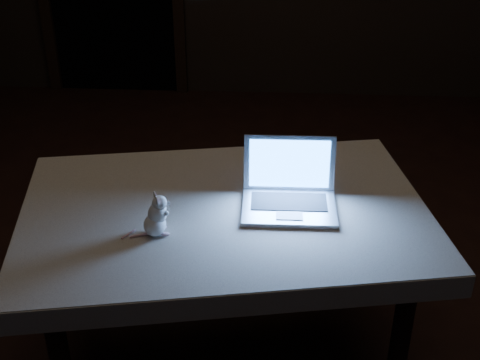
# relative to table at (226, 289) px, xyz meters

# --- Properties ---
(floor) EXTENTS (5.00, 5.00, 0.00)m
(floor) POSITION_rel_table_xyz_m (0.05, 0.29, -0.34)
(floor) COLOR black
(floor) RESTS_ON ground
(table) EXTENTS (1.40, 1.04, 0.68)m
(table) POSITION_rel_table_xyz_m (0.00, 0.00, 0.00)
(table) COLOR black
(table) RESTS_ON floor
(tablecloth) EXTENTS (1.54, 1.21, 0.08)m
(tablecloth) POSITION_rel_table_xyz_m (0.00, -0.06, 0.31)
(tablecloth) COLOR beige
(tablecloth) RESTS_ON table
(laptop) EXTENTS (0.31, 0.28, 0.21)m
(laptop) POSITION_rel_table_xyz_m (0.22, -0.00, 0.45)
(laptop) COLOR #AEAEB3
(laptop) RESTS_ON tablecloth
(plush_mouse) EXTENTS (0.12, 0.12, 0.14)m
(plush_mouse) POSITION_rel_table_xyz_m (-0.20, -0.17, 0.42)
(plush_mouse) COLOR white
(plush_mouse) RESTS_ON tablecloth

